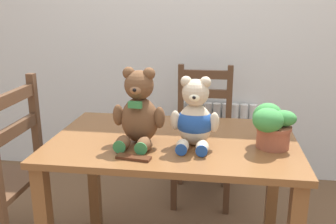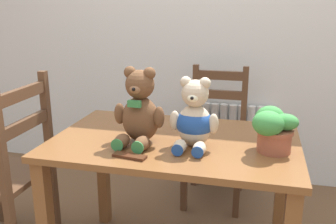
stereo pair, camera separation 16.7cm
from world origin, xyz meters
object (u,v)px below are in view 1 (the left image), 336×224
at_px(wooden_chair_behind, 203,134).
at_px(chocolate_bar, 134,158).
at_px(teddy_bear_left, 139,111).
at_px(potted_plant, 271,125).
at_px(teddy_bear_right, 195,119).

relative_size(wooden_chair_behind, chocolate_bar, 6.40).
bearing_deg(wooden_chair_behind, teddy_bear_left, 74.05).
bearing_deg(wooden_chair_behind, potted_plant, 111.45).
distance_m(teddy_bear_left, chocolate_bar, 0.24).
bearing_deg(teddy_bear_left, teddy_bear_right, -175.41).
height_order(wooden_chair_behind, teddy_bear_right, teddy_bear_right).
distance_m(potted_plant, chocolate_bar, 0.62).
bearing_deg(teddy_bear_left, potted_plant, -173.51).
relative_size(potted_plant, chocolate_bar, 1.39).
height_order(teddy_bear_right, potted_plant, teddy_bear_right).
bearing_deg(potted_plant, wooden_chair_behind, 111.45).
distance_m(wooden_chair_behind, teddy_bear_left, 1.00).
xyz_separation_m(teddy_bear_right, chocolate_bar, (-0.24, -0.19, -0.12)).
distance_m(teddy_bear_right, potted_plant, 0.34).
xyz_separation_m(teddy_bear_left, chocolate_bar, (0.02, -0.19, -0.14)).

